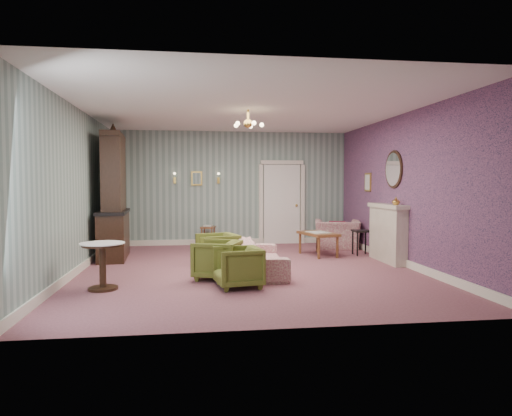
{
  "coord_description": "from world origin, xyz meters",
  "views": [
    {
      "loc": [
        -0.99,
        -8.29,
        1.57
      ],
      "look_at": [
        0.2,
        0.4,
        1.1
      ],
      "focal_mm": 32.2,
      "sensor_mm": 36.0,
      "label": 1
    }
  ],
  "objects": [
    {
      "name": "sconce_right",
      "position": [
        -0.35,
        3.44,
        1.7
      ],
      "size": [
        0.16,
        0.12,
        0.3
      ],
      "primitive_type": null,
      "color": "gold",
      "rests_on": "wall_back"
    },
    {
      "name": "sofa_chintz",
      "position": [
        0.18,
        -0.38,
        0.38
      ],
      "size": [
        0.66,
        1.96,
        0.75
      ],
      "primitive_type": "imported",
      "rotation": [
        0.0,
        0.0,
        1.52
      ],
      "color": "#9A3E57",
      "rests_on": "floor"
    },
    {
      "name": "gilt_mirror_back",
      "position": [
        -0.9,
        3.46,
        1.7
      ],
      "size": [
        0.28,
        0.06,
        0.36
      ],
      "primitive_type": null,
      "color": "gold",
      "rests_on": "wall_back"
    },
    {
      "name": "olive_chair_b",
      "position": [
        -0.61,
        -0.81,
        0.35
      ],
      "size": [
        0.85,
        0.88,
        0.71
      ],
      "primitive_type": "imported",
      "rotation": [
        0.0,
        0.0,
        -1.94
      ],
      "color": "#5D6322",
      "rests_on": "floor"
    },
    {
      "name": "dresser",
      "position": [
        -2.65,
        1.61,
        1.38
      ],
      "size": [
        0.68,
        1.69,
        2.76
      ],
      "primitive_type": null,
      "rotation": [
        0.0,
        0.0,
        0.07
      ],
      "color": "black",
      "rests_on": "floor"
    },
    {
      "name": "wingback_chair",
      "position": [
        2.45,
        2.38,
        0.46
      ],
      "size": [
        1.19,
        0.93,
        0.92
      ],
      "primitive_type": "imported",
      "rotation": [
        0.0,
        0.0,
        2.87
      ],
      "color": "#9A3E57",
      "rests_on": "floor"
    },
    {
      "name": "side_table_black",
      "position": [
        2.65,
        1.27,
        0.28
      ],
      "size": [
        0.37,
        0.37,
        0.55
      ],
      "primitive_type": null,
      "rotation": [
        0.0,
        0.0,
        0.0
      ],
      "color": "black",
      "rests_on": "floor"
    },
    {
      "name": "door",
      "position": [
        1.3,
        3.46,
        1.08
      ],
      "size": [
        1.12,
        0.12,
        2.16
      ],
      "primitive_type": null,
      "color": "white",
      "rests_on": "floor"
    },
    {
      "name": "olive_chair_a",
      "position": [
        -0.33,
        -1.45,
        0.34
      ],
      "size": [
        0.71,
        0.74,
        0.68
      ],
      "primitive_type": "imported",
      "rotation": [
        0.0,
        0.0,
        -1.42
      ],
      "color": "#5D6322",
      "rests_on": "floor"
    },
    {
      "name": "wall_front",
      "position": [
        0.0,
        -3.5,
        1.45
      ],
      "size": [
        6.0,
        0.0,
        6.0
      ],
      "primitive_type": "plane",
      "rotation": [
        -1.57,
        0.0,
        0.0
      ],
      "color": "slate",
      "rests_on": "ground"
    },
    {
      "name": "wall_right",
      "position": [
        3.0,
        0.0,
        1.45
      ],
      "size": [
        0.0,
        7.0,
        7.0
      ],
      "primitive_type": "plane",
      "rotation": [
        1.57,
        0.0,
        -1.57
      ],
      "color": "slate",
      "rests_on": "ground"
    },
    {
      "name": "wall_left",
      "position": [
        -3.0,
        0.0,
        1.45
      ],
      "size": [
        0.0,
        7.0,
        7.0
      ],
      "primitive_type": "plane",
      "rotation": [
        1.57,
        0.0,
        1.57
      ],
      "color": "slate",
      "rests_on": "ground"
    },
    {
      "name": "wall_back",
      "position": [
        0.0,
        3.5,
        1.45
      ],
      "size": [
        6.0,
        0.0,
        6.0
      ],
      "primitive_type": "plane",
      "rotation": [
        1.57,
        0.0,
        0.0
      ],
      "color": "slate",
      "rests_on": "ground"
    },
    {
      "name": "sconce_left",
      "position": [
        -1.45,
        3.44,
        1.7
      ],
      "size": [
        0.16,
        0.12,
        0.3
      ],
      "primitive_type": null,
      "color": "gold",
      "rests_on": "wall_back"
    },
    {
      "name": "ceiling",
      "position": [
        0.0,
        0.0,
        2.9
      ],
      "size": [
        7.0,
        7.0,
        0.0
      ],
      "primitive_type": "plane",
      "rotation": [
        3.14,
        0.0,
        0.0
      ],
      "color": "white",
      "rests_on": "ground"
    },
    {
      "name": "floor",
      "position": [
        0.0,
        0.0,
        0.0
      ],
      "size": [
        7.0,
        7.0,
        0.0
      ],
      "primitive_type": "plane",
      "color": "#894F5C",
      "rests_on": "ground"
    },
    {
      "name": "framed_print",
      "position": [
        2.97,
        1.75,
        1.6
      ],
      "size": [
        0.04,
        0.34,
        0.42
      ],
      "primitive_type": null,
      "color": "gold",
      "rests_on": "wall_right"
    },
    {
      "name": "mantel_vase",
      "position": [
        2.84,
        0.0,
        1.23
      ],
      "size": [
        0.15,
        0.15,
        0.15
      ],
      "primitive_type": "imported",
      "color": "gold",
      "rests_on": "fireplace"
    },
    {
      "name": "burgundy_cushion",
      "position": [
        2.4,
        2.23,
        0.48
      ],
      "size": [
        0.41,
        0.28,
        0.39
      ],
      "primitive_type": "cube",
      "rotation": [
        0.17,
        0.0,
        -0.35
      ],
      "color": "maroon",
      "rests_on": "wingback_chair"
    },
    {
      "name": "coffee_table",
      "position": [
        1.7,
        1.36,
        0.26
      ],
      "size": [
        0.78,
        1.11,
        0.51
      ],
      "primitive_type": null,
      "rotation": [
        0.0,
        0.0,
        0.24
      ],
      "color": "brown",
      "rests_on": "floor"
    },
    {
      "name": "fireplace",
      "position": [
        2.86,
        0.4,
        0.58
      ],
      "size": [
        0.3,
        1.4,
        1.16
      ],
      "primitive_type": null,
      "color": "beige",
      "rests_on": "floor"
    },
    {
      "name": "pedestal_table",
      "position": [
        -2.32,
        -1.34,
        0.35
      ],
      "size": [
        0.73,
        0.73,
        0.71
      ],
      "primitive_type": null,
      "rotation": [
        0.0,
        0.0,
        0.14
      ],
      "color": "black",
      "rests_on": "floor"
    },
    {
      "name": "nesting_table",
      "position": [
        -0.63,
        3.15,
        0.27
      ],
      "size": [
        0.41,
        0.48,
        0.54
      ],
      "primitive_type": null,
      "rotation": [
        0.0,
        0.0,
        -0.23
      ],
      "color": "brown",
      "rests_on": "floor"
    },
    {
      "name": "olive_chair_c",
      "position": [
        -0.54,
        0.28,
        0.35
      ],
      "size": [
        0.8,
        0.83,
        0.7
      ],
      "primitive_type": "imported",
      "rotation": [
        0.0,
        0.0,
        -1.29
      ],
      "color": "#5D6322",
      "rests_on": "floor"
    },
    {
      "name": "oval_mirror",
      "position": [
        2.96,
        0.4,
        1.85
      ],
      "size": [
        0.04,
        0.76,
        0.84
      ],
      "primitive_type": null,
      "color": "white",
      "rests_on": "wall_right"
    },
    {
      "name": "chandelier",
      "position": [
        0.0,
        0.0,
        2.63
      ],
      "size": [
        0.56,
        0.56,
        0.36
      ],
      "primitive_type": null,
      "color": "gold",
      "rests_on": "ceiling"
    },
    {
      "name": "wall_right_floral",
      "position": [
        2.98,
        0.0,
        1.45
      ],
      "size": [
        0.0,
        7.0,
        7.0
      ],
      "primitive_type": "plane",
      "rotation": [
        1.57,
        0.0,
        -1.57
      ],
      "color": "#AE5783",
      "rests_on": "ground"
    }
  ]
}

